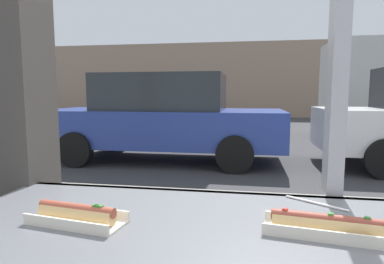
{
  "coord_description": "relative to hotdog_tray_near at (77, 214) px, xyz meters",
  "views": [
    {
      "loc": [
        -0.28,
        -1.03,
        1.33
      ],
      "look_at": [
        -0.77,
        1.88,
        0.98
      ],
      "focal_mm": 30.64,
      "sensor_mm": 36.0,
      "label": 1
    }
  ],
  "objects": [
    {
      "name": "hotdog_tray_far",
      "position": [
        0.6,
        0.03,
        0.0
      ],
      "size": [
        0.29,
        0.13,
        0.05
      ],
      "color": "beige",
      "rests_on": "window_counter"
    },
    {
      "name": "building_facade_far",
      "position": [
        0.7,
        18.76,
        1.09
      ],
      "size": [
        28.0,
        1.2,
        4.23
      ],
      "primitive_type": "cube",
      "color": "gray",
      "rests_on": "ground"
    },
    {
      "name": "parked_car_blue",
      "position": [
        -1.21,
        5.57,
        -0.16
      ],
      "size": [
        4.64,
        1.94,
        1.7
      ],
      "color": "#283D93",
      "rests_on": "ground"
    },
    {
      "name": "loose_straw",
      "position": [
        0.62,
        0.25,
        -0.02
      ],
      "size": [
        0.16,
        0.11,
        0.01
      ],
      "primitive_type": "cylinder",
      "rotation": [
        0.0,
        1.57,
        -0.61
      ],
      "color": "white",
      "rests_on": "window_counter"
    },
    {
      "name": "sidewalk_strip",
      "position": [
        0.7,
        1.9,
        -0.97
      ],
      "size": [
        16.0,
        2.8,
        0.12
      ],
      "primitive_type": "cube",
      "color": "gray",
      "rests_on": "ground"
    },
    {
      "name": "ground_plane",
      "position": [
        0.7,
        8.3,
        -1.02
      ],
      "size": [
        60.0,
        60.0,
        0.0
      ],
      "primitive_type": "plane",
      "color": "#38383A"
    },
    {
      "name": "hotdog_tray_near",
      "position": [
        0.0,
        0.0,
        0.0
      ],
      "size": [
        0.26,
        0.14,
        0.05
      ],
      "color": "beige",
      "rests_on": "window_counter"
    }
  ]
}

